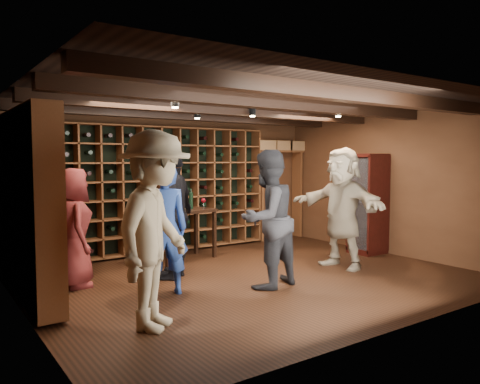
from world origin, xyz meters
TOP-DOWN VIEW (x-y plane):
  - ground at (0.00, 0.00)m, footprint 6.00×6.00m
  - room_shell at (0.00, 0.05)m, footprint 6.00×6.00m
  - wine_rack_back at (-0.52, 2.33)m, footprint 4.65×0.30m
  - wine_rack_left at (-2.83, 0.82)m, footprint 0.30×2.65m
  - crate_shelf at (2.41, 2.32)m, footprint 1.20×0.32m
  - display_cabinet at (2.71, 0.20)m, footprint 0.55×0.50m
  - man_blue_shirt at (-1.40, -0.07)m, footprint 0.69×0.54m
  - man_grey_suit at (-0.15, -0.54)m, footprint 1.00×0.85m
  - guest_red_floral at (-2.24, 0.92)m, footprint 0.54×0.79m
  - guest_woman_black at (-0.93, 0.60)m, footprint 1.10×1.02m
  - guest_khaki at (-1.98, -1.10)m, footprint 1.43×1.40m
  - guest_beige at (1.52, -0.30)m, footprint 0.66×1.77m
  - tasting_table at (-0.29, 1.56)m, footprint 1.21×0.80m

SIDE VIEW (x-z plane):
  - ground at x=0.00m, z-range 0.00..0.00m
  - tasting_table at x=-0.29m, z-range 0.19..1.31m
  - guest_red_floral at x=-2.24m, z-range 0.00..1.57m
  - man_blue_shirt at x=-1.40m, z-range 0.00..1.65m
  - display_cabinet at x=2.71m, z-range -0.02..1.73m
  - man_grey_suit at x=-0.15m, z-range 0.00..1.81m
  - guest_woman_black at x=-0.93m, z-range 0.00..1.81m
  - guest_beige at x=1.52m, z-range 0.00..1.87m
  - guest_khaki at x=-1.98m, z-range 0.00..1.97m
  - wine_rack_back at x=-0.52m, z-range 0.05..2.25m
  - wine_rack_left at x=-2.83m, z-range 0.05..2.25m
  - crate_shelf at x=2.41m, z-range 0.54..2.60m
  - room_shell at x=0.00m, z-range -0.58..5.42m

